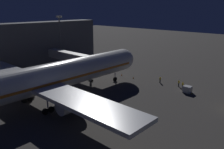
% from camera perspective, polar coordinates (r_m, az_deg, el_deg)
% --- Properties ---
extents(ground_plane, '(320.00, 320.00, 0.00)m').
position_cam_1_polar(ground_plane, '(55.07, -10.26, -5.28)').
color(ground_plane, '#383533').
extents(airliner_at_gate, '(52.28, 60.91, 19.03)m').
position_cam_1_polar(airliner_at_gate, '(49.20, -17.96, -1.53)').
color(airliner_at_gate, silver).
rests_on(airliner_at_gate, ground_plane).
extents(jet_bridge, '(21.44, 3.40, 7.25)m').
position_cam_1_polar(jet_bridge, '(68.72, -9.00, 4.06)').
color(jet_bridge, '#9E9E99').
rests_on(jet_bridge, ground_plane).
extents(apron_floodlight_mast, '(2.90, 0.50, 17.26)m').
position_cam_1_polar(apron_floodlight_mast, '(81.91, -12.65, 8.89)').
color(apron_floodlight_mast, '#59595E').
rests_on(apron_floodlight_mast, ground_plane).
extents(baggage_container_far_row, '(1.88, 1.61, 1.60)m').
position_cam_1_polar(baggage_container_far_row, '(59.21, 18.09, -3.48)').
color(baggage_container_far_row, '#B7BABF').
rests_on(baggage_container_far_row, ground_plane).
extents(ground_crew_near_nose_gear, '(0.40, 0.40, 1.86)m').
position_cam_1_polar(ground_crew_near_nose_gear, '(62.88, 16.15, -1.95)').
color(ground_crew_near_nose_gear, black).
rests_on(ground_crew_near_nose_gear, ground_plane).
extents(ground_crew_by_belt_loader, '(0.40, 0.40, 1.79)m').
position_cam_1_polar(ground_crew_by_belt_loader, '(61.67, 17.03, -2.42)').
color(ground_crew_by_belt_loader, black).
rests_on(ground_crew_by_belt_loader, ground_plane).
extents(ground_crew_under_port_wing, '(0.40, 0.40, 1.82)m').
position_cam_1_polar(ground_crew_under_port_wing, '(64.79, 11.78, -1.14)').
color(ground_crew_under_port_wing, black).
rests_on(ground_crew_under_port_wing, ground_plane).
extents(traffic_cone_nose_port, '(0.36, 0.36, 0.55)m').
position_cam_1_polar(traffic_cone_nose_port, '(67.64, 5.26, -0.76)').
color(traffic_cone_nose_port, orange).
rests_on(traffic_cone_nose_port, ground_plane).
extents(traffic_cone_nose_starboard, '(0.36, 0.36, 0.55)m').
position_cam_1_polar(traffic_cone_nose_starboard, '(70.28, 2.43, -0.06)').
color(traffic_cone_nose_starboard, orange).
rests_on(traffic_cone_nose_starboard, ground_plane).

